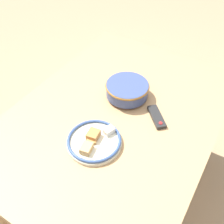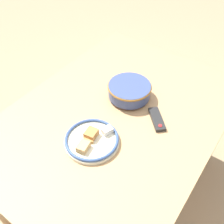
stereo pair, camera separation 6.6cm
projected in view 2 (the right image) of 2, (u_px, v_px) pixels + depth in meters
ground_plane at (115, 187)px, 1.93m from camera, size 8.00×8.00×0.00m
dining_table at (116, 124)px, 1.43m from camera, size 1.39×1.00×0.78m
noodle_bowl at (129, 90)px, 1.42m from camera, size 0.24×0.24×0.09m
food_plate at (92, 140)px, 1.23m from camera, size 0.26×0.26×0.05m
tv_remote at (157, 119)px, 1.33m from camera, size 0.15×0.15×0.02m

